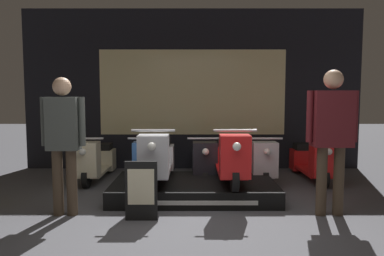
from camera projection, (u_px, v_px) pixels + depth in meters
name	position (u px, v px, depth m)	size (l,w,h in m)	color
ground_plane	(192.00, 234.00, 4.05)	(30.00, 30.00, 0.00)	#4C4C51
shop_wall_back	(191.00, 90.00, 7.55)	(6.76, 0.09, 3.20)	black
display_platform	(193.00, 189.00, 5.53)	(2.37, 1.37, 0.24)	black
scooter_display_left	(157.00, 159.00, 5.49)	(0.57, 1.62, 0.82)	black
scooter_display_right	(229.00, 158.00, 5.49)	(0.57, 1.62, 0.82)	black
scooter_backrow_0	(95.00, 161.00, 6.62)	(0.57, 1.62, 0.82)	black
scooter_backrow_1	(149.00, 161.00, 6.62)	(0.57, 1.62, 0.82)	black
scooter_backrow_2	(203.00, 161.00, 6.62)	(0.57, 1.62, 0.82)	black
scooter_backrow_3	(257.00, 161.00, 6.63)	(0.57, 1.62, 0.82)	black
scooter_backrow_4	(311.00, 161.00, 6.63)	(0.57, 1.62, 0.82)	black
person_left_browsing	(62.00, 136.00, 4.62)	(0.55, 0.22, 1.72)	#473828
person_right_browsing	(331.00, 128.00, 4.62)	(0.63, 0.27, 1.81)	#473828
price_sign_board	(140.00, 191.00, 4.48)	(0.39, 0.04, 0.72)	black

